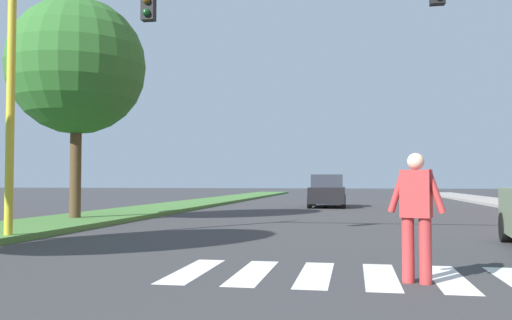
# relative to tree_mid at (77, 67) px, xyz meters

# --- Properties ---
(ground_plane) EXTENTS (140.00, 140.00, 0.00)m
(ground_plane) POSITION_rel_tree_mid_xyz_m (8.75, 13.44, -5.05)
(ground_plane) COLOR #38383A
(crosswalk) EXTENTS (4.95, 2.20, 0.01)m
(crosswalk) POSITION_rel_tree_mid_xyz_m (8.75, -8.39, -5.04)
(crosswalk) COLOR silver
(crosswalk) RESTS_ON ground_plane
(median_strip) EXTENTS (3.16, 64.00, 0.15)m
(median_strip) POSITION_rel_tree_mid_xyz_m (0.15, 11.44, -4.97)
(median_strip) COLOR #477A38
(median_strip) RESTS_ON ground_plane
(tree_mid) EXTENTS (4.43, 4.43, 7.13)m
(tree_mid) POSITION_rel_tree_mid_xyz_m (0.00, 0.00, 0.00)
(tree_mid) COLOR #4C3823
(tree_mid) RESTS_ON median_strip
(traffic_light_gantry) EXTENTS (10.70, 0.30, 6.00)m
(traffic_light_gantry) POSITION_rel_tree_mid_xyz_m (4.70, -5.46, -0.62)
(traffic_light_gantry) COLOR gold
(traffic_light_gantry) RESTS_ON median_strip
(pedestrian_performer) EXTENTS (0.74, 0.34, 1.69)m
(pedestrian_performer) POSITION_rel_tree_mid_xyz_m (9.64, -8.81, -4.11)
(pedestrian_performer) COLOR #B23333
(pedestrian_performer) RESTS_ON ground_plane
(sedan_midblock) EXTENTS (1.87, 4.10, 1.65)m
(sedan_midblock) POSITION_rel_tree_mid_xyz_m (7.52, 11.69, -4.28)
(sedan_midblock) COLOR black
(sedan_midblock) RESTS_ON ground_plane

